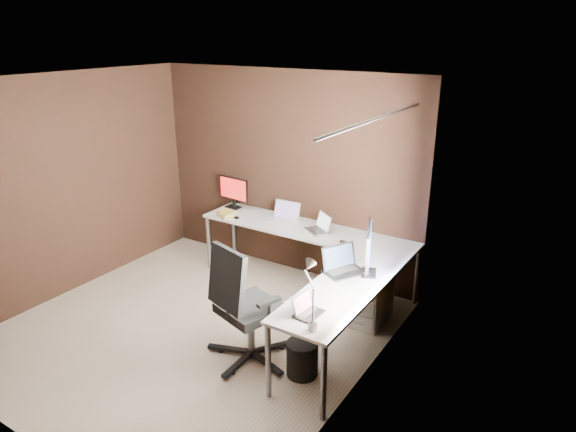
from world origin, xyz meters
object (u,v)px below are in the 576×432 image
(laptop_silver, at_px, (320,227))
(drawer_pedestal, at_px, (367,294))
(book_stack, at_px, (227,214))
(desk_lamp, at_px, (310,285))
(wastebasket, at_px, (302,359))
(laptop_black_small, at_px, (306,310))
(laptop_black_big, at_px, (342,266))
(office_chair, at_px, (247,326))
(laptop_white, at_px, (285,217))
(monitor_left, at_px, (234,191))
(monitor_right, at_px, (368,248))

(laptop_silver, bearing_deg, drawer_pedestal, 10.14)
(book_stack, height_order, desk_lamp, desk_lamp)
(book_stack, bearing_deg, laptop_silver, 9.82)
(book_stack, height_order, wastebasket, book_stack)
(laptop_black_small, bearing_deg, book_stack, 58.27)
(drawer_pedestal, height_order, laptop_black_big, laptop_black_big)
(book_stack, distance_m, office_chair, 1.95)
(laptop_white, relative_size, book_stack, 1.24)
(drawer_pedestal, bearing_deg, laptop_black_big, -101.51)
(monitor_left, height_order, laptop_silver, monitor_left)
(laptop_white, bearing_deg, monitor_left, 173.29)
(laptop_black_big, height_order, laptop_black_small, laptop_black_big)
(drawer_pedestal, xyz_separation_m, wastebasket, (-0.10, -1.16, -0.14))
(laptop_black_big, distance_m, desk_lamp, 1.04)
(desk_lamp, relative_size, office_chair, 0.47)
(book_stack, bearing_deg, wastebasket, -34.92)
(laptop_black_big, height_order, desk_lamp, desk_lamp)
(laptop_silver, bearing_deg, wastebasket, -31.05)
(drawer_pedestal, xyz_separation_m, laptop_black_small, (0.02, -1.30, 0.47))
(laptop_black_big, xyz_separation_m, office_chair, (-0.56, -0.79, -0.44))
(laptop_black_small, bearing_deg, office_chair, 87.88)
(monitor_left, bearing_deg, book_stack, -61.81)
(monitor_right, relative_size, office_chair, 0.46)
(laptop_silver, xyz_separation_m, laptop_black_big, (0.68, -0.79, 0.01))
(office_chair, distance_m, wastebasket, 0.59)
(laptop_black_big, relative_size, desk_lamp, 0.82)
(laptop_black_big, relative_size, laptop_black_small, 1.73)
(monitor_left, distance_m, laptop_black_small, 2.80)
(laptop_black_small, height_order, office_chair, office_chair)
(monitor_right, relative_size, desk_lamp, 0.99)
(desk_lamp, xyz_separation_m, wastebasket, (-0.21, 0.26, -0.91))
(laptop_black_small, bearing_deg, drawer_pedestal, 5.17)
(desk_lamp, xyz_separation_m, office_chair, (-0.77, 0.19, -0.73))
(monitor_right, bearing_deg, drawer_pedestal, -0.85)
(drawer_pedestal, relative_size, wastebasket, 1.83)
(office_chair, bearing_deg, drawer_pedestal, 78.62)
(laptop_white, xyz_separation_m, office_chair, (0.64, -1.65, -0.44))
(desk_lamp, distance_m, wastebasket, 0.97)
(laptop_white, height_order, laptop_black_small, laptop_white)
(laptop_silver, height_order, book_stack, laptop_silver)
(drawer_pedestal, relative_size, laptop_black_big, 1.34)
(book_stack, relative_size, wastebasket, 0.87)
(laptop_black_big, height_order, book_stack, laptop_black_big)
(book_stack, bearing_deg, laptop_white, 21.70)
(laptop_black_small, xyz_separation_m, office_chair, (-0.67, 0.08, -0.43))
(laptop_black_big, bearing_deg, laptop_white, 82.54)
(laptop_black_small, xyz_separation_m, wastebasket, (-0.12, 0.14, -0.61))
(monitor_right, distance_m, office_chair, 1.34)
(monitor_left, bearing_deg, monitor_right, -15.73)
(laptop_silver, height_order, desk_lamp, desk_lamp)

